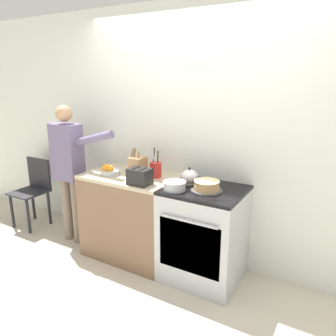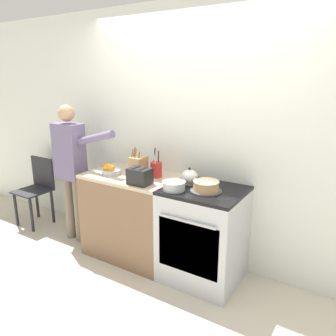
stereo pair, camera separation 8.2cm
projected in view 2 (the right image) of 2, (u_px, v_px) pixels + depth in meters
name	position (u px, v px, depth m)	size (l,w,h in m)	color
ground_plane	(164.00, 285.00, 3.08)	(16.00, 16.00, 0.00)	beige
wall_back	(198.00, 138.00, 3.26)	(8.00, 0.04, 2.60)	silver
counter_cabinet	(133.00, 215.00, 3.52)	(0.97, 0.63, 0.91)	brown
stove_range	(203.00, 235.00, 3.09)	(0.71, 0.66, 0.91)	#B7BABF
layer_cake	(206.00, 186.00, 2.90)	(0.28, 0.28, 0.10)	#4C4C51
tea_kettle	(190.00, 177.00, 3.10)	(0.20, 0.16, 0.16)	white
mixing_bowl	(174.00, 186.00, 2.93)	(0.21, 0.21, 0.08)	#B7BABF
knife_block	(138.00, 166.00, 3.32)	(0.14, 0.16, 0.30)	tan
utensil_crock	(156.00, 169.00, 3.30)	(0.12, 0.12, 0.34)	red
fruit_bowl	(111.00, 170.00, 3.41)	(0.20, 0.20, 0.12)	#B7BABF
toaster	(140.00, 176.00, 3.08)	(0.22, 0.16, 0.16)	black
person_baker	(71.00, 162.00, 3.72)	(0.92, 0.20, 1.60)	#7A6B5B
dining_chair	(38.00, 186.00, 4.30)	(0.40, 0.40, 0.87)	#232328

